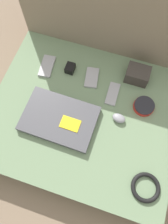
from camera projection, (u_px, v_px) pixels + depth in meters
The scene contains 12 objects.
ground_plane at pixel (84, 122), 1.18m from camera, with size 8.00×8.00×0.00m, color #7A6651.
couch_seat at pixel (84, 118), 1.11m from camera, with size 0.91×0.76×0.13m.
couch_backrest at pixel (114, 19), 1.10m from camera, with size 0.91×0.20×0.53m.
laptop at pixel (59, 119), 1.03m from camera, with size 0.35×0.24×0.03m.
computer_mouse at pixel (119, 118), 1.03m from camera, with size 0.07×0.05×0.03m.
speaker_puck at pixel (144, 106), 1.05m from camera, with size 0.10×0.10×0.03m.
phone_silver at pixel (113, 94), 1.09m from camera, with size 0.06×0.13×0.01m.
phone_black at pixel (92, 78), 1.12m from camera, with size 0.08×0.12×0.01m.
phone_small at pixel (47, 66), 1.14m from camera, with size 0.08×0.13×0.01m.
camera_pouch at pixel (137, 75), 1.09m from camera, with size 0.11×0.09×0.07m.
charger_brick at pixel (70, 68), 1.12m from camera, with size 0.04×0.05×0.04m.
cable_coil at pixel (146, 187), 0.92m from camera, with size 0.13×0.13×0.02m.
Camera 1 is at (0.12, -0.36, 1.11)m, focal length 35.00 mm.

